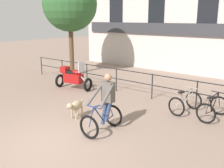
{
  "coord_description": "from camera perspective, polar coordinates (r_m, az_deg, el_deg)",
  "views": [
    {
      "loc": [
        5.33,
        -3.82,
        3.24
      ],
      "look_at": [
        -0.19,
        2.86,
        1.05
      ],
      "focal_mm": 42.0,
      "sensor_mm": 36.0,
      "label": 1
    }
  ],
  "objects": [
    {
      "name": "parked_bicycle_near_lamp",
      "position": [
        9.54,
        15.67,
        -3.94
      ],
      "size": [
        0.83,
        1.2,
        0.86
      ],
      "rotation": [
        0.0,
        0.0,
        2.98
      ],
      "color": "black",
      "rests_on": "ground_plane"
    },
    {
      "name": "parked_motorcycle",
      "position": [
        12.3,
        -8.48,
        1.44
      ],
      "size": [
        1.84,
        0.94,
        1.35
      ],
      "rotation": [
        0.0,
        0.0,
        1.76
      ],
      "color": "black",
      "rests_on": "ground_plane"
    },
    {
      "name": "cyclist_with_bike",
      "position": [
        7.62,
        -1.63,
        -4.8
      ],
      "size": [
        0.74,
        1.2,
        1.7
      ],
      "rotation": [
        0.0,
        0.0,
        0.05
      ],
      "color": "black",
      "rests_on": "ground_plane"
    },
    {
      "name": "tree_canalside_left",
      "position": [
        15.38,
        -9.18,
        16.75
      ],
      "size": [
        3.04,
        3.04,
        5.52
      ],
      "color": "brown",
      "rests_on": "ground_plane"
    },
    {
      "name": "parked_bicycle_mid_left",
      "position": [
        9.22,
        21.1,
        -5.01
      ],
      "size": [
        0.75,
        1.16,
        0.86
      ],
      "rotation": [
        0.0,
        0.0,
        3.06
      ],
      "color": "black",
      "rests_on": "ground_plane"
    },
    {
      "name": "ground_plane",
      "position": [
        7.31,
        -13.56,
        -12.54
      ],
      "size": [
        60.0,
        60.0,
        0.0
      ],
      "primitive_type": "plane",
      "color": "gray"
    },
    {
      "name": "dog",
      "position": [
        8.76,
        -7.93,
        -4.76
      ],
      "size": [
        0.38,
        0.95,
        0.61
      ],
      "rotation": [
        0.0,
        0.0,
        0.22
      ],
      "color": "tan",
      "rests_on": "ground_plane"
    },
    {
      "name": "canal_railing",
      "position": [
        10.77,
        8.76,
        0.42
      ],
      "size": [
        15.05,
        0.05,
        1.05
      ],
      "color": "#232326",
      "rests_on": "ground_plane"
    }
  ]
}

